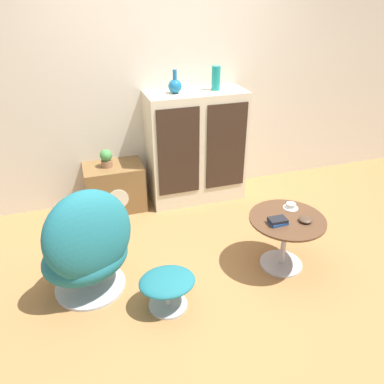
# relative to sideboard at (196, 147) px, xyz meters

# --- Properties ---
(ground_plane) EXTENTS (12.00, 12.00, 0.00)m
(ground_plane) POSITION_rel_sideboard_xyz_m (-0.27, -1.30, -0.61)
(ground_plane) COLOR #A87542
(wall_back) EXTENTS (6.40, 0.06, 2.60)m
(wall_back) POSITION_rel_sideboard_xyz_m (-0.27, 0.26, 0.69)
(wall_back) COLOR beige
(wall_back) RESTS_ON ground_plane
(sideboard) EXTENTS (1.04, 0.46, 1.21)m
(sideboard) POSITION_rel_sideboard_xyz_m (0.00, 0.00, 0.00)
(sideboard) COLOR beige
(sideboard) RESTS_ON ground_plane
(tv_console) EXTENTS (0.61, 0.41, 0.50)m
(tv_console) POSITION_rel_sideboard_xyz_m (-0.91, 0.03, -0.36)
(tv_console) COLOR brown
(tv_console) RESTS_ON ground_plane
(egg_chair) EXTENTS (0.86, 0.83, 0.93)m
(egg_chair) POSITION_rel_sideboard_xyz_m (-1.27, -1.22, -0.18)
(egg_chair) COLOR #B7B7BC
(egg_chair) RESTS_ON ground_plane
(ottoman) EXTENTS (0.42, 0.36, 0.28)m
(ottoman) POSITION_rel_sideboard_xyz_m (-0.75, -1.57, -0.40)
(ottoman) COLOR #B7B7BC
(ottoman) RESTS_ON ground_plane
(coffee_table) EXTENTS (0.63, 0.63, 0.48)m
(coffee_table) POSITION_rel_sideboard_xyz_m (0.32, -1.40, -0.27)
(coffee_table) COLOR #B7B7BC
(coffee_table) RESTS_ON ground_plane
(vase_leftmost) EXTENTS (0.14, 0.14, 0.23)m
(vase_leftmost) POSITION_rel_sideboard_xyz_m (-0.22, 0.00, 0.68)
(vase_leftmost) COLOR #196699
(vase_leftmost) RESTS_ON sideboard
(vase_inner_left) EXTENTS (0.09, 0.09, 0.24)m
(vase_inner_left) POSITION_rel_sideboard_xyz_m (0.21, 0.00, 0.72)
(vase_inner_left) COLOR teal
(vase_inner_left) RESTS_ON sideboard
(potted_plant) EXTENTS (0.13, 0.13, 0.19)m
(potted_plant) POSITION_rel_sideboard_xyz_m (-0.97, 0.03, -0.01)
(potted_plant) COLOR #996B4C
(potted_plant) RESTS_ON tv_console
(teacup) EXTENTS (0.13, 0.13, 0.05)m
(teacup) POSITION_rel_sideboard_xyz_m (0.43, -1.27, -0.11)
(teacup) COLOR white
(teacup) RESTS_ON coffee_table
(book_stack) EXTENTS (0.15, 0.11, 0.05)m
(book_stack) POSITION_rel_sideboard_xyz_m (0.20, -1.45, -0.10)
(book_stack) COLOR #1E478C
(book_stack) RESTS_ON coffee_table
(bowl) EXTENTS (0.11, 0.11, 0.04)m
(bowl) POSITION_rel_sideboard_xyz_m (0.43, -1.49, -0.11)
(bowl) COLOR #4C3828
(bowl) RESTS_ON coffee_table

